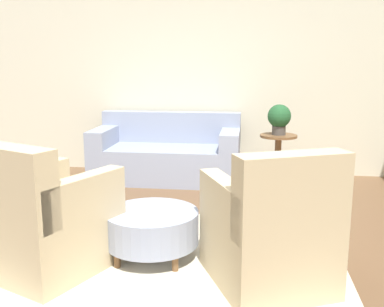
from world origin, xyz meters
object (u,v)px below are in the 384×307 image
object	(u,v)px
armchair_right	(271,234)
couch	(167,155)
potted_plant_on_side_table	(279,118)
armchair_left	(46,223)
ottoman_table	(152,227)
side_table	(278,153)

from	to	relation	value
armchair_right	couch	bearing A→B (deg)	114.00
potted_plant_on_side_table	armchair_left	bearing A→B (deg)	-125.57
potted_plant_on_side_table	armchair_right	bearing A→B (deg)	-94.17
ottoman_table	armchair_left	bearing A→B (deg)	-155.12
armchair_right	potted_plant_on_side_table	xyz separation A→B (m)	(0.19, 2.58, 0.50)
couch	armchair_left	size ratio (longest dim) A/B	1.80
couch	ottoman_table	bearing A→B (deg)	-82.19
armchair_left	side_table	size ratio (longest dim) A/B	1.59
armchair_right	armchair_left	bearing A→B (deg)	180.00
armchair_right	potted_plant_on_side_table	world-z (taller)	potted_plant_on_side_table
armchair_left	ottoman_table	world-z (taller)	armchair_left
side_table	potted_plant_on_side_table	bearing A→B (deg)	0.00
couch	potted_plant_on_side_table	bearing A→B (deg)	-10.55
armchair_right	side_table	xyz separation A→B (m)	(0.19, 2.58, 0.06)
armchair_right	potted_plant_on_side_table	size ratio (longest dim) A/B	2.87
couch	ottoman_table	xyz separation A→B (m)	(0.34, -2.51, -0.06)
armchair_right	side_table	size ratio (longest dim) A/B	1.59
armchair_left	ottoman_table	size ratio (longest dim) A/B	1.43
ottoman_table	couch	bearing A→B (deg)	97.81
ottoman_table	side_table	size ratio (longest dim) A/B	1.11
couch	potted_plant_on_side_table	distance (m)	1.58
armchair_left	potted_plant_on_side_table	xyz separation A→B (m)	(1.84, 2.58, 0.50)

